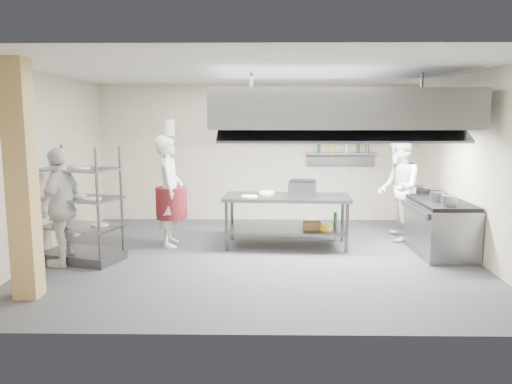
{
  "coord_description": "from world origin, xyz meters",
  "views": [
    {
      "loc": [
        0.11,
        -8.0,
        2.29
      ],
      "look_at": [
        -0.02,
        0.2,
        1.05
      ],
      "focal_mm": 35.0,
      "sensor_mm": 36.0,
      "label": 1
    }
  ],
  "objects_px": {
    "griddle": "(302,188)",
    "stockpot": "(437,197)",
    "island": "(287,221)",
    "chef_line": "(398,189)",
    "cooking_range": "(435,226)",
    "chef_plating": "(62,207)",
    "pass_rack": "(80,204)",
    "chef_head": "(169,191)"
  },
  "relations": [
    {
      "from": "griddle",
      "to": "stockpot",
      "type": "distance_m",
      "value": 2.28
    },
    {
      "from": "griddle",
      "to": "island",
      "type": "bearing_deg",
      "value": -138.5
    },
    {
      "from": "chef_line",
      "to": "cooking_range",
      "type": "bearing_deg",
      "value": 44.12
    },
    {
      "from": "chef_plating",
      "to": "stockpot",
      "type": "xyz_separation_m",
      "value": [
        5.97,
        0.66,
        0.06
      ]
    },
    {
      "from": "cooking_range",
      "to": "chef_plating",
      "type": "height_order",
      "value": "chef_plating"
    },
    {
      "from": "island",
      "to": "cooking_range",
      "type": "relative_size",
      "value": 1.1
    },
    {
      "from": "chef_line",
      "to": "stockpot",
      "type": "bearing_deg",
      "value": 28.59
    },
    {
      "from": "pass_rack",
      "to": "griddle",
      "type": "xyz_separation_m",
      "value": [
        3.6,
        1.15,
        0.11
      ]
    },
    {
      "from": "island",
      "to": "griddle",
      "type": "distance_m",
      "value": 0.67
    },
    {
      "from": "stockpot",
      "to": "cooking_range",
      "type": "bearing_deg",
      "value": 71.42
    },
    {
      "from": "chef_line",
      "to": "chef_plating",
      "type": "distance_m",
      "value": 5.85
    },
    {
      "from": "island",
      "to": "griddle",
      "type": "xyz_separation_m",
      "value": [
        0.29,
        0.18,
        0.57
      ]
    },
    {
      "from": "island",
      "to": "pass_rack",
      "type": "distance_m",
      "value": 3.48
    },
    {
      "from": "island",
      "to": "stockpot",
      "type": "height_order",
      "value": "stockpot"
    },
    {
      "from": "chef_head",
      "to": "griddle",
      "type": "height_order",
      "value": "chef_head"
    },
    {
      "from": "island",
      "to": "pass_rack",
      "type": "relative_size",
      "value": 1.21
    },
    {
      "from": "pass_rack",
      "to": "chef_line",
      "type": "distance_m",
      "value": 5.59
    },
    {
      "from": "cooking_range",
      "to": "griddle",
      "type": "height_order",
      "value": "griddle"
    },
    {
      "from": "pass_rack",
      "to": "chef_plating",
      "type": "bearing_deg",
      "value": -113.45
    },
    {
      "from": "chef_head",
      "to": "chef_plating",
      "type": "distance_m",
      "value": 1.87
    },
    {
      "from": "chef_line",
      "to": "griddle",
      "type": "bearing_deg",
      "value": -71.42
    },
    {
      "from": "island",
      "to": "pass_rack",
      "type": "bearing_deg",
      "value": -160.3
    },
    {
      "from": "chef_line",
      "to": "chef_plating",
      "type": "bearing_deg",
      "value": -64.34
    },
    {
      "from": "chef_head",
      "to": "chef_line",
      "type": "distance_m",
      "value": 4.19
    },
    {
      "from": "pass_rack",
      "to": "chef_head",
      "type": "relative_size",
      "value": 0.93
    },
    {
      "from": "chef_head",
      "to": "griddle",
      "type": "distance_m",
      "value": 2.38
    },
    {
      "from": "chef_head",
      "to": "chef_line",
      "type": "xyz_separation_m",
      "value": [
        4.17,
        0.48,
        -0.02
      ]
    },
    {
      "from": "cooking_range",
      "to": "chef_head",
      "type": "relative_size",
      "value": 1.01
    },
    {
      "from": "pass_rack",
      "to": "chef_plating",
      "type": "height_order",
      "value": "same"
    },
    {
      "from": "chef_line",
      "to": "pass_rack",
      "type": "bearing_deg",
      "value": -65.98
    },
    {
      "from": "chef_head",
      "to": "chef_plating",
      "type": "height_order",
      "value": "chef_head"
    },
    {
      "from": "island",
      "to": "cooking_range",
      "type": "distance_m",
      "value": 2.57
    },
    {
      "from": "cooking_range",
      "to": "stockpot",
      "type": "bearing_deg",
      "value": -108.58
    },
    {
      "from": "pass_rack",
      "to": "chef_line",
      "type": "height_order",
      "value": "chef_line"
    },
    {
      "from": "stockpot",
      "to": "pass_rack",
      "type": "bearing_deg",
      "value": -175.74
    },
    {
      "from": "island",
      "to": "cooking_range",
      "type": "height_order",
      "value": "island"
    },
    {
      "from": "pass_rack",
      "to": "stockpot",
      "type": "relative_size",
      "value": 7.9
    },
    {
      "from": "chef_plating",
      "to": "cooking_range",
      "type": "bearing_deg",
      "value": 107.23
    },
    {
      "from": "island",
      "to": "cooking_range",
      "type": "xyz_separation_m",
      "value": [
        2.57,
        -0.2,
        -0.04
      ]
    },
    {
      "from": "island",
      "to": "griddle",
      "type": "relative_size",
      "value": 4.58
    },
    {
      "from": "island",
      "to": "griddle",
      "type": "height_order",
      "value": "griddle"
    },
    {
      "from": "cooking_range",
      "to": "chef_line",
      "type": "bearing_deg",
      "value": 125.16
    }
  ]
}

